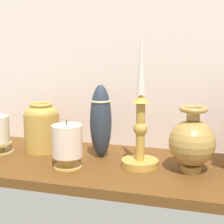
% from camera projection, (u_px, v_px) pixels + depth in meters
% --- Properties ---
extents(ground_plane, '(1.00, 0.36, 0.02)m').
position_uv_depth(ground_plane, '(120.00, 168.00, 0.94)').
color(ground_plane, brown).
extents(back_wall, '(1.20, 0.02, 0.65)m').
position_uv_depth(back_wall, '(136.00, 41.00, 1.05)').
color(back_wall, silver).
rests_on(back_wall, ground_plane).
extents(candlestick_tall_left, '(0.10, 0.10, 0.37)m').
position_uv_depth(candlestick_tall_left, '(140.00, 125.00, 0.89)').
color(candlestick_tall_left, '#BB903C').
rests_on(candlestick_tall_left, ground_plane).
extents(brass_vase_bulbous, '(0.12, 0.12, 0.17)m').
position_uv_depth(brass_vase_bulbous, '(192.00, 142.00, 0.86)').
color(brass_vase_bulbous, '#A88341').
rests_on(brass_vase_bulbous, ground_plane).
extents(brass_vase_jar, '(0.11, 0.11, 0.15)m').
position_uv_depth(brass_vase_jar, '(42.00, 126.00, 1.04)').
color(brass_vase_jar, '#BB913E').
rests_on(brass_vase_jar, ground_plane).
extents(pillar_candle_front, '(0.08, 0.08, 0.12)m').
position_uv_depth(pillar_candle_front, '(67.00, 144.00, 0.90)').
color(pillar_candle_front, tan).
rests_on(pillar_candle_front, ground_plane).
extents(tall_ceramic_vase, '(0.06, 0.06, 0.21)m').
position_uv_depth(tall_ceramic_vase, '(101.00, 121.00, 0.98)').
color(tall_ceramic_vase, '#293240').
rests_on(tall_ceramic_vase, ground_plane).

